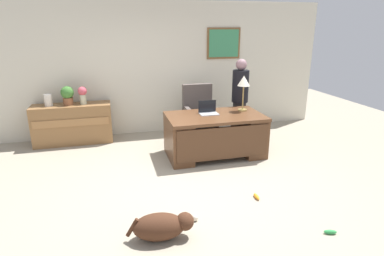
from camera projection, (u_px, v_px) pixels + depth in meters
name	position (u px, v px, depth m)	size (l,w,h in m)	color
ground_plane	(195.00, 182.00, 4.73)	(12.00, 12.00, 0.00)	#9E937F
back_wall	(164.00, 68.00, 6.71)	(7.00, 0.16, 2.70)	beige
desk	(215.00, 134.00, 5.60)	(1.67, 0.96, 0.74)	brown
credenza	(73.00, 124.00, 6.23)	(1.46, 0.50, 0.77)	olive
armchair	(199.00, 115.00, 6.43)	(0.60, 0.59, 1.10)	#564C47
person_standing	(240.00, 99.00, 6.33)	(0.32, 0.32, 1.61)	#262323
dog_lying	(162.00, 226.00, 3.44)	(0.74, 0.36, 0.30)	#472819
laptop	(208.00, 111.00, 5.59)	(0.32, 0.22, 0.22)	#B2B5BA
desk_lamp	(244.00, 83.00, 5.66)	(0.22, 0.22, 0.63)	#9E8447
vase_with_flowers	(83.00, 94.00, 6.11)	(0.17, 0.17, 0.34)	beige
vase_empty	(48.00, 100.00, 5.99)	(0.15, 0.15, 0.22)	silver
potted_plant	(67.00, 95.00, 6.05)	(0.24, 0.24, 0.36)	brown
dog_toy_ball	(195.00, 218.00, 3.79)	(0.07, 0.07, 0.07)	beige
dog_toy_bone	(256.00, 197.00, 4.29)	(0.16, 0.05, 0.05)	orange
dog_toy_plush	(330.00, 232.00, 3.55)	(0.14, 0.05, 0.05)	green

